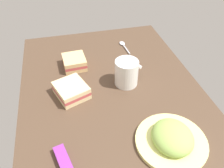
# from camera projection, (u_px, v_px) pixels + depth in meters

# --- Properties ---
(tabletop) EXTENTS (0.90, 0.64, 0.02)m
(tabletop) POSITION_uv_depth(u_px,v_px,m) (112.00, 92.00, 0.82)
(tabletop) COLOR #4C3828
(tabletop) RESTS_ON ground
(plate_of_food) EXTENTS (0.20, 0.20, 0.06)m
(plate_of_food) POSITION_uv_depth(u_px,v_px,m) (172.00, 139.00, 0.64)
(plate_of_food) COLOR #EAE58C
(plate_of_food) RESTS_ON tabletop
(coffee_mug_black) EXTENTS (0.09, 0.11, 0.10)m
(coffee_mug_black) POSITION_uv_depth(u_px,v_px,m) (127.00, 72.00, 0.82)
(coffee_mug_black) COLOR white
(coffee_mug_black) RESTS_ON tabletop
(sandwich_main) EXTENTS (0.10, 0.09, 0.04)m
(sandwich_main) POSITION_uv_depth(u_px,v_px,m) (74.00, 62.00, 0.91)
(sandwich_main) COLOR #DBB77A
(sandwich_main) RESTS_ON tabletop
(sandwich_side) EXTENTS (0.14, 0.13, 0.04)m
(sandwich_side) POSITION_uv_depth(u_px,v_px,m) (71.00, 90.00, 0.79)
(sandwich_side) COLOR beige
(sandwich_side) RESTS_ON tabletop
(spoon) EXTENTS (0.11, 0.03, 0.01)m
(spoon) POSITION_uv_depth(u_px,v_px,m) (124.00, 45.00, 1.04)
(spoon) COLOR silver
(spoon) RESTS_ON tabletop
(snack_bar) EXTENTS (0.14, 0.06, 0.02)m
(snack_bar) POSITION_uv_depth(u_px,v_px,m) (67.00, 168.00, 0.58)
(snack_bar) COLOR purple
(snack_bar) RESTS_ON tabletop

